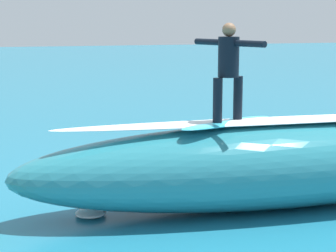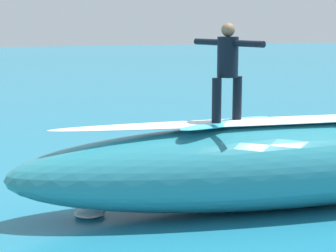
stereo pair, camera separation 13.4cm
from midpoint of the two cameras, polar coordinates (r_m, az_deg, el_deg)
The scene contains 9 objects.
ground_plane at distance 13.52m, azimuth 5.86°, elevation -4.70°, with size 120.00×120.00×0.00m, color teal.
wave_crest at distance 11.48m, azimuth 10.26°, elevation -3.51°, with size 9.57×2.06×1.54m, color teal.
wave_foam_lip at distance 11.32m, azimuth 10.38°, elevation 0.47°, with size 8.14×0.72×0.08m, color white.
surfboard_riding at distance 10.96m, azimuth 5.71°, elevation 0.27°, with size 2.15×0.48×0.08m, color #33B2D1.
surfer_riding at distance 10.83m, azimuth 5.81°, elevation 5.61°, with size 0.78×1.49×1.69m.
surfboard_paddling at distance 14.06m, azimuth -3.91°, elevation -3.89°, with size 2.13×0.50×0.09m, color silver.
surfer_paddling at distance 14.15m, azimuth -3.90°, elevation -3.01°, with size 0.67×1.82×0.33m.
foam_patch_near at distance 11.00m, azimuth -6.80°, elevation -7.84°, with size 0.57×0.53×0.12m, color white.
foam_patch_mid at distance 15.21m, azimuth 8.83°, elevation -2.94°, with size 0.90×0.76×0.08m, color white.
Camera 2 is at (4.64, 12.22, 3.42)m, focal length 66.94 mm.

